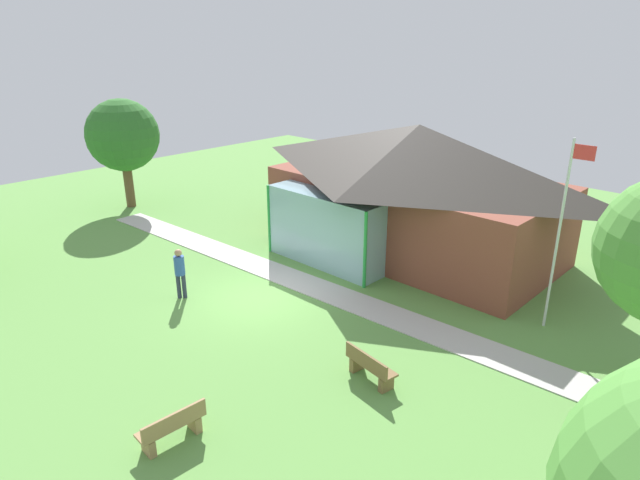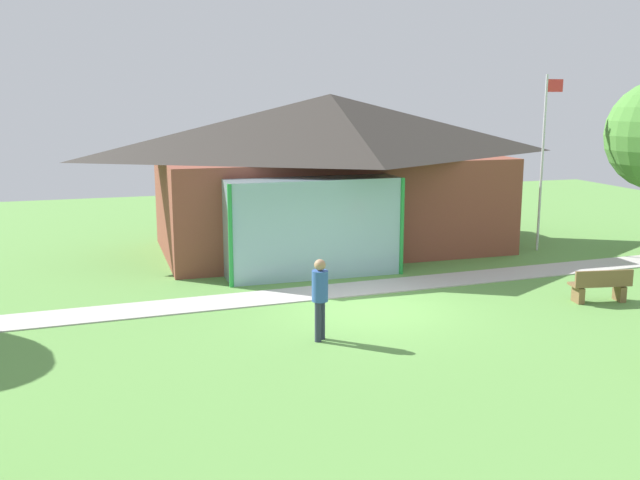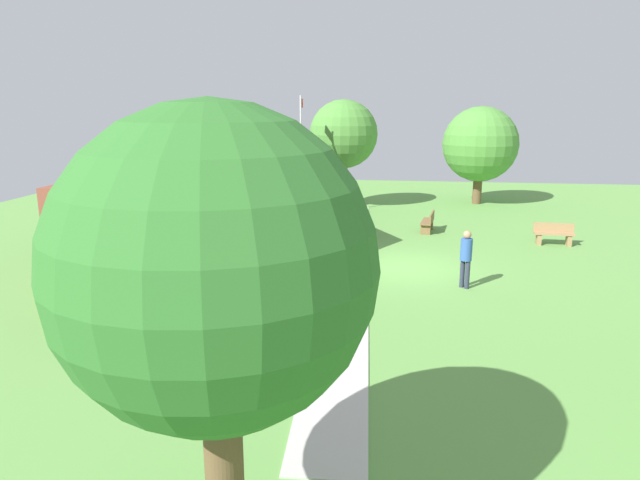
{
  "view_description": "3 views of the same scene",
  "coord_description": "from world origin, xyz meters",
  "px_view_note": "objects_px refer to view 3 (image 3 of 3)",
  "views": [
    {
      "loc": [
        12.78,
        -10.53,
        8.32
      ],
      "look_at": [
        0.41,
        2.49,
        1.48
      ],
      "focal_mm": 30.6,
      "sensor_mm": 36.0,
      "label": 1
    },
    {
      "loc": [
        -6.16,
        -15.65,
        5.03
      ],
      "look_at": [
        -0.88,
        1.39,
        1.47
      ],
      "focal_mm": 40.7,
      "sensor_mm": 36.0,
      "label": 2
    },
    {
      "loc": [
        -18.17,
        0.31,
        5.32
      ],
      "look_at": [
        -0.59,
        2.68,
        1.0
      ],
      "focal_mm": 31.48,
      "sensor_mm": 36.0,
      "label": 3
    }
  ],
  "objects_px": {
    "tree_far_east": "(480,144)",
    "tree_east_hedge": "(344,135)",
    "pavilion": "(209,181)",
    "visitor_strolling_lawn": "(466,255)",
    "bench_front_right": "(554,235)",
    "flagpole": "(301,152)",
    "bench_mid_right": "(428,223)",
    "tree_west_hedge": "(215,268)"
  },
  "relations": [
    {
      "from": "bench_front_right",
      "to": "bench_mid_right",
      "type": "bearing_deg",
      "value": -16.31
    },
    {
      "from": "bench_mid_right",
      "to": "visitor_strolling_lawn",
      "type": "relative_size",
      "value": 0.89
    },
    {
      "from": "pavilion",
      "to": "tree_far_east",
      "type": "bearing_deg",
      "value": -42.93
    },
    {
      "from": "bench_mid_right",
      "to": "tree_west_hedge",
      "type": "bearing_deg",
      "value": 178.67
    },
    {
      "from": "bench_front_right",
      "to": "tree_east_hedge",
      "type": "distance_m",
      "value": 11.72
    },
    {
      "from": "tree_east_hedge",
      "to": "flagpole",
      "type": "bearing_deg",
      "value": 151.71
    },
    {
      "from": "tree_east_hedge",
      "to": "pavilion",
      "type": "bearing_deg",
      "value": 157.97
    },
    {
      "from": "pavilion",
      "to": "bench_front_right",
      "type": "height_order",
      "value": "pavilion"
    },
    {
      "from": "bench_front_right",
      "to": "visitor_strolling_lawn",
      "type": "height_order",
      "value": "visitor_strolling_lawn"
    },
    {
      "from": "tree_east_hedge",
      "to": "tree_west_hedge",
      "type": "xyz_separation_m",
      "value": [
        -23.48,
        -0.83,
        -0.18
      ]
    },
    {
      "from": "flagpole",
      "to": "tree_west_hedge",
      "type": "relative_size",
      "value": 1.06
    },
    {
      "from": "pavilion",
      "to": "tree_east_hedge",
      "type": "bearing_deg",
      "value": -22.03
    },
    {
      "from": "flagpole",
      "to": "visitor_strolling_lawn",
      "type": "xyz_separation_m",
      "value": [
        -9.6,
        -6.51,
        -2.12
      ]
    },
    {
      "from": "pavilion",
      "to": "flagpole",
      "type": "bearing_deg",
      "value": -18.85
    },
    {
      "from": "bench_mid_right",
      "to": "tree_east_hedge",
      "type": "xyz_separation_m",
      "value": [
        5.24,
        4.15,
        3.38
      ]
    },
    {
      "from": "bench_front_right",
      "to": "tree_far_east",
      "type": "distance_m",
      "value": 9.69
    },
    {
      "from": "pavilion",
      "to": "bench_mid_right",
      "type": "distance_m",
      "value": 9.48
    },
    {
      "from": "tree_far_east",
      "to": "tree_east_hedge",
      "type": "bearing_deg",
      "value": 107.2
    },
    {
      "from": "flagpole",
      "to": "bench_front_right",
      "type": "xyz_separation_m",
      "value": [
        -3.79,
        -10.52,
        -2.74
      ]
    },
    {
      "from": "bench_mid_right",
      "to": "tree_far_east",
      "type": "bearing_deg",
      "value": -12.89
    },
    {
      "from": "pavilion",
      "to": "tree_east_hedge",
      "type": "relative_size",
      "value": 2.14
    },
    {
      "from": "tree_west_hedge",
      "to": "bench_front_right",
      "type": "bearing_deg",
      "value": -25.81
    },
    {
      "from": "bench_mid_right",
      "to": "tree_far_east",
      "type": "relative_size",
      "value": 0.3
    },
    {
      "from": "bench_front_right",
      "to": "flagpole",
      "type": "bearing_deg",
      "value": -16.55
    },
    {
      "from": "bench_front_right",
      "to": "tree_west_hedge",
      "type": "relative_size",
      "value": 0.28
    },
    {
      "from": "bench_front_right",
      "to": "tree_west_hedge",
      "type": "bearing_deg",
      "value": 67.43
    },
    {
      "from": "bench_front_right",
      "to": "tree_far_east",
      "type": "xyz_separation_m",
      "value": [
        9.12,
        1.7,
        2.81
      ]
    },
    {
      "from": "pavilion",
      "to": "flagpole",
      "type": "xyz_separation_m",
      "value": [
        6.57,
        -2.24,
        0.5
      ]
    },
    {
      "from": "bench_front_right",
      "to": "tree_west_hedge",
      "type": "height_order",
      "value": "tree_west_hedge"
    },
    {
      "from": "flagpole",
      "to": "bench_mid_right",
      "type": "xyz_separation_m",
      "value": [
        -2.12,
        -5.83,
        -2.74
      ]
    },
    {
      "from": "pavilion",
      "to": "bench_mid_right",
      "type": "bearing_deg",
      "value": -61.16
    },
    {
      "from": "pavilion",
      "to": "bench_mid_right",
      "type": "relative_size",
      "value": 7.69
    },
    {
      "from": "tree_far_east",
      "to": "pavilion",
      "type": "bearing_deg",
      "value": 137.07
    },
    {
      "from": "flagpole",
      "to": "bench_mid_right",
      "type": "distance_m",
      "value": 6.78
    },
    {
      "from": "pavilion",
      "to": "visitor_strolling_lawn",
      "type": "xyz_separation_m",
      "value": [
        -3.04,
        -8.75,
        -1.62
      ]
    },
    {
      "from": "visitor_strolling_lawn",
      "to": "tree_far_east",
      "type": "distance_m",
      "value": 15.27
    },
    {
      "from": "tree_west_hedge",
      "to": "pavilion",
      "type": "bearing_deg",
      "value": 18.99
    },
    {
      "from": "pavilion",
      "to": "bench_front_right",
      "type": "distance_m",
      "value": 13.25
    },
    {
      "from": "bench_front_right",
      "to": "tree_east_hedge",
      "type": "xyz_separation_m",
      "value": [
        6.9,
        8.84,
        3.38
      ]
    },
    {
      "from": "pavilion",
      "to": "tree_west_hedge",
      "type": "xyz_separation_m",
      "value": [
        -13.8,
        -4.75,
        0.97
      ]
    },
    {
      "from": "visitor_strolling_lawn",
      "to": "tree_east_hedge",
      "type": "height_order",
      "value": "tree_east_hedge"
    },
    {
      "from": "tree_east_hedge",
      "to": "tree_far_east",
      "type": "xyz_separation_m",
      "value": [
        2.21,
        -7.15,
        -0.58
      ]
    }
  ]
}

